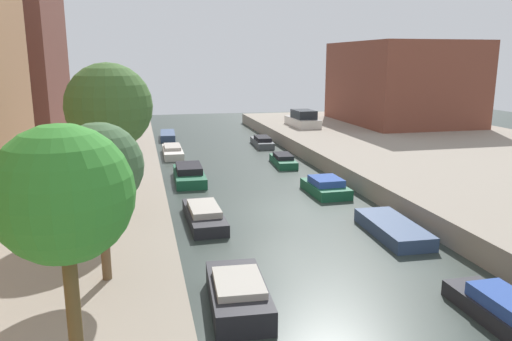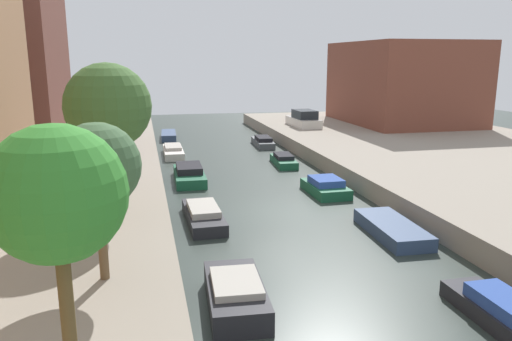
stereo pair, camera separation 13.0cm
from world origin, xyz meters
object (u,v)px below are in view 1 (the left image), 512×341
object	(u,v)px
low_block_right	(401,83)
moored_boat_right_2	(393,229)
moored_boat_left_5	(168,136)
moored_boat_right_1	(503,311)
parked_car	(303,119)
moored_boat_right_5	(262,142)
street_tree_2	(109,107)
moored_boat_left_2	(204,215)
moored_boat_right_3	(326,187)
moored_boat_left_1	(238,294)
street_tree_0	(63,197)
street_tree_1	(99,167)
moored_boat_left_3	(189,174)
moored_boat_right_4	(283,160)
moored_boat_left_4	(173,151)

from	to	relation	value
low_block_right	moored_boat_right_2	xyz separation A→B (m)	(-14.36, -25.50, -4.43)
moored_boat_left_5	moored_boat_right_1	xyz separation A→B (m)	(6.85, -33.49, 0.05)
parked_car	moored_boat_right_5	world-z (taller)	parked_car
street_tree_2	moored_boat_left_2	bearing A→B (deg)	20.91
moored_boat_right_1	moored_boat_right_2	bearing A→B (deg)	86.07
street_tree_2	moored_boat_left_2	xyz separation A→B (m)	(3.56, 1.36, -4.85)
moored_boat_right_2	moored_boat_right_3	world-z (taller)	moored_boat_right_3
parked_car	moored_boat_left_1	world-z (taller)	parked_car
street_tree_0	moored_boat_right_2	bearing A→B (deg)	42.69
street_tree_1	parked_car	xyz separation A→B (m)	(15.19, 28.53, -2.53)
street_tree_0	moored_boat_right_1	size ratio (longest dim) A/B	1.40
street_tree_2	moored_boat_left_5	world-z (taller)	street_tree_2
moored_boat_left_1	moored_boat_right_3	world-z (taller)	moored_boat_left_1
moored_boat_right_3	street_tree_1	bearing A→B (deg)	-135.24
moored_boat_right_3	moored_boat_left_5	bearing A→B (deg)	108.98
moored_boat_left_3	moored_boat_left_1	bearing A→B (deg)	-90.55
street_tree_2	parked_car	xyz separation A→B (m)	(15.19, 22.81, -3.57)
moored_boat_right_4	moored_boat_right_2	bearing A→B (deg)	-87.95
low_block_right	moored_boat_left_1	distance (m)	37.04
moored_boat_right_1	moored_boat_right_3	xyz separation A→B (m)	(0.11, 13.27, 0.02)
parked_car	moored_boat_right_5	distance (m)	5.92
moored_boat_left_2	moored_boat_right_4	xyz separation A→B (m)	(6.64, 10.56, -0.02)
street_tree_0	moored_boat_left_5	size ratio (longest dim) A/B	1.16
street_tree_1	moored_boat_left_5	xyz separation A→B (m)	(3.38, 30.47, -3.84)
low_block_right	street_tree_2	xyz separation A→B (m)	(-25.05, -23.57, 0.47)
street_tree_1	moored_boat_left_4	distance (m)	23.12
moored_boat_left_5	moored_boat_left_2	bearing A→B (deg)	-89.55
low_block_right	moored_boat_right_5	world-z (taller)	low_block_right
street_tree_1	low_block_right	bearing A→B (deg)	49.46
moored_boat_left_3	moored_boat_left_4	distance (m)	7.94
moored_boat_left_2	street_tree_1	bearing A→B (deg)	-116.73
moored_boat_left_4	moored_boat_left_2	bearing A→B (deg)	-88.92
low_block_right	moored_boat_left_4	world-z (taller)	low_block_right
street_tree_2	moored_boat_left_3	size ratio (longest dim) A/B	1.29
street_tree_1	moored_boat_left_4	bearing A→B (deg)	81.75
moored_boat_right_2	moored_boat_right_5	distance (m)	21.23
street_tree_1	moored_boat_right_5	world-z (taller)	street_tree_1
parked_car	moored_boat_left_2	world-z (taller)	parked_car
moored_boat_right_3	moored_boat_left_1	bearing A→B (deg)	-122.19
street_tree_2	moored_boat_right_1	xyz separation A→B (m)	(10.23, -8.73, -4.83)
parked_car	moored_boat_left_4	size ratio (longest dim) A/B	1.02
street_tree_1	moored_boat_right_1	xyz separation A→B (m)	(10.23, -3.02, -3.79)
street_tree_1	parked_car	bearing A→B (deg)	61.97
low_block_right	moored_boat_left_2	size ratio (longest dim) A/B	3.05
moored_boat_left_4	moored_boat_right_2	bearing A→B (deg)	-68.42
moored_boat_right_4	moored_boat_left_2	bearing A→B (deg)	-122.15
moored_boat_left_1	moored_boat_right_3	xyz separation A→B (m)	(6.80, 10.80, -0.04)
moored_boat_left_3	moored_boat_right_1	world-z (taller)	moored_boat_left_3
moored_boat_left_1	moored_boat_left_5	world-z (taller)	moored_boat_left_1
moored_boat_left_4	moored_boat_right_4	distance (m)	8.50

